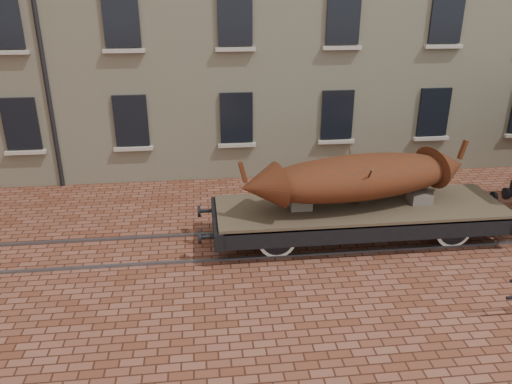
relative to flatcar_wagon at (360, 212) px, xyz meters
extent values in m
plane|color=#5A2C1C|center=(-0.35, 0.00, -0.80)|extent=(90.00, 90.00, 0.00)
cube|color=black|center=(-9.85, 4.96, 1.40)|extent=(1.10, 0.12, 1.70)
cube|color=#ACA290|center=(-9.85, 4.90, 0.45)|extent=(1.30, 0.18, 0.12)
cube|color=black|center=(-6.35, 4.96, 1.40)|extent=(1.10, 0.12, 1.70)
cube|color=#ACA290|center=(-6.35, 4.90, 0.45)|extent=(1.30, 0.18, 0.12)
cube|color=black|center=(-2.85, 4.96, 1.40)|extent=(1.10, 0.12, 1.70)
cube|color=#ACA290|center=(-2.85, 4.90, 0.45)|extent=(1.30, 0.18, 0.12)
cube|color=black|center=(0.65, 4.96, 1.40)|extent=(1.10, 0.12, 1.70)
cube|color=#ACA290|center=(0.65, 4.90, 0.45)|extent=(1.30, 0.18, 0.12)
cube|color=black|center=(4.15, 4.96, 1.40)|extent=(1.10, 0.12, 1.70)
cube|color=#ACA290|center=(4.15, 4.90, 0.45)|extent=(1.30, 0.18, 0.12)
cube|color=black|center=(-9.85, 4.96, 4.60)|extent=(1.10, 0.12, 1.70)
cube|color=#ACA290|center=(-9.85, 4.90, 3.65)|extent=(1.30, 0.18, 0.12)
cube|color=black|center=(-6.35, 4.96, 4.60)|extent=(1.10, 0.12, 1.70)
cube|color=#ACA290|center=(-6.35, 4.90, 3.65)|extent=(1.30, 0.18, 0.12)
cube|color=black|center=(-2.85, 4.96, 4.60)|extent=(1.10, 0.12, 1.70)
cube|color=#ACA290|center=(-2.85, 4.90, 3.65)|extent=(1.30, 0.18, 0.12)
cube|color=black|center=(0.65, 4.96, 4.60)|extent=(1.10, 0.12, 1.70)
cube|color=#ACA290|center=(0.65, 4.90, 3.65)|extent=(1.30, 0.18, 0.12)
cube|color=black|center=(4.15, 4.96, 4.60)|extent=(1.10, 0.12, 1.70)
cube|color=#ACA290|center=(4.15, 4.90, 3.65)|extent=(1.30, 0.18, 0.12)
cube|color=#59595E|center=(-0.35, -0.72, -0.77)|extent=(30.00, 0.08, 0.06)
cube|color=#59595E|center=(-0.35, 0.72, -0.77)|extent=(30.00, 0.08, 0.06)
cube|color=#473A2D|center=(0.00, 0.00, 0.14)|extent=(7.54, 2.21, 0.12)
cube|color=black|center=(0.00, -1.03, -0.10)|extent=(7.54, 0.16, 0.45)
cube|color=black|center=(0.00, 1.03, -0.10)|extent=(7.54, 0.16, 0.45)
cube|color=black|center=(-3.77, 0.00, -0.10)|extent=(0.22, 2.31, 0.45)
cylinder|color=black|center=(-4.05, -0.75, -0.10)|extent=(0.35, 0.10, 0.10)
cylinder|color=black|center=(-4.22, -0.75, -0.10)|extent=(0.08, 0.32, 0.32)
cylinder|color=black|center=(-4.05, 0.75, -0.10)|extent=(0.35, 0.10, 0.10)
cylinder|color=black|center=(-4.22, 0.75, -0.10)|extent=(0.08, 0.32, 0.32)
cube|color=black|center=(3.77, 0.00, -0.10)|extent=(0.22, 2.31, 0.45)
cylinder|color=black|center=(4.05, 0.75, -0.10)|extent=(0.35, 0.10, 0.10)
cylinder|color=black|center=(4.22, 0.75, -0.10)|extent=(0.08, 0.32, 0.32)
cylinder|color=black|center=(-2.31, 0.00, -0.32)|extent=(0.10, 1.91, 0.10)
cylinder|color=white|center=(-2.31, -0.72, -0.32)|extent=(0.97, 0.07, 0.97)
cylinder|color=black|center=(-2.31, -0.72, -0.32)|extent=(0.79, 0.10, 0.79)
cube|color=black|center=(-2.31, -0.84, -0.08)|extent=(0.90, 0.08, 0.10)
cylinder|color=white|center=(-2.31, 0.72, -0.32)|extent=(0.97, 0.07, 0.97)
cylinder|color=black|center=(-2.31, 0.72, -0.32)|extent=(0.79, 0.10, 0.79)
cube|color=black|center=(-2.31, 0.84, -0.08)|extent=(0.90, 0.08, 0.10)
cylinder|color=black|center=(2.31, 0.00, -0.32)|extent=(0.10, 1.91, 0.10)
cylinder|color=white|center=(2.31, -0.72, -0.32)|extent=(0.97, 0.07, 0.97)
cylinder|color=black|center=(2.31, -0.72, -0.32)|extent=(0.79, 0.10, 0.79)
cube|color=black|center=(2.31, -0.84, -0.08)|extent=(0.90, 0.08, 0.10)
cylinder|color=white|center=(2.31, 0.72, -0.32)|extent=(0.97, 0.07, 0.97)
cylinder|color=black|center=(2.31, 0.72, -0.32)|extent=(0.79, 0.10, 0.79)
cube|color=black|center=(2.31, 0.84, -0.08)|extent=(0.90, 0.08, 0.10)
cube|color=black|center=(0.00, 0.00, -0.25)|extent=(4.02, 0.06, 0.06)
cube|color=#5C544A|center=(-1.61, 0.00, 0.34)|extent=(0.55, 0.50, 0.28)
cube|color=#5C544A|center=(1.61, 0.00, 0.34)|extent=(0.55, 0.50, 0.28)
ellipsoid|color=#501E0B|center=(-0.12, 0.00, 0.99)|extent=(5.77, 2.65, 1.11)
cone|color=#501E0B|center=(-2.71, -0.45, 1.04)|extent=(1.13, 1.20, 1.05)
cube|color=#501E0B|center=(-3.14, -0.53, 1.45)|extent=(0.24, 0.15, 0.53)
cone|color=#501E0B|center=(2.48, 0.45, 1.04)|extent=(1.13, 1.20, 1.05)
cube|color=#501E0B|center=(2.91, 0.53, 1.45)|extent=(0.24, 0.15, 0.53)
cylinder|color=#3F291E|center=(-0.12, -0.45, 0.86)|extent=(0.05, 0.95, 1.34)
cylinder|color=#3F291E|center=(-0.12, 0.45, 0.86)|extent=(0.05, 0.95, 1.34)
cylinder|color=black|center=(4.66, 0.86, -0.05)|extent=(0.09, 0.34, 0.34)
camera|label=1|loc=(-4.11, -11.56, 5.54)|focal=35.00mm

